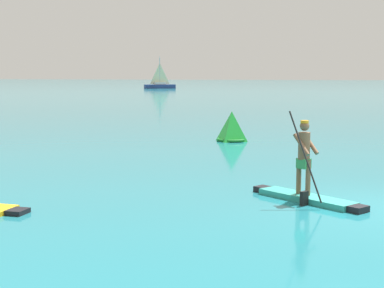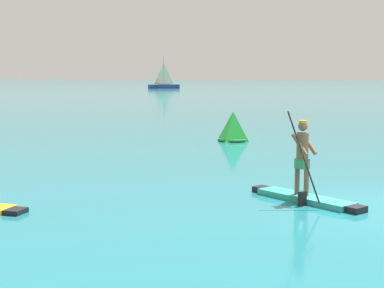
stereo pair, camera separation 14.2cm
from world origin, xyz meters
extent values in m
cube|color=black|center=(-7.32, -2.07, 0.05)|extent=(0.38, 0.44, 0.10)
cube|color=teal|center=(-1.69, 0.42, 0.07)|extent=(2.22, 1.90, 0.13)
cube|color=black|center=(-0.63, -0.40, 0.07)|extent=(0.48, 0.49, 0.13)
cube|color=black|center=(-2.75, 1.24, 0.07)|extent=(0.44, 0.45, 0.13)
cylinder|color=brown|center=(-1.67, 0.41, 0.53)|extent=(0.11, 0.11, 0.79)
cylinder|color=brown|center=(-1.88, 0.57, 0.53)|extent=(0.11, 0.11, 0.79)
cube|color=#338C4C|center=(-1.77, 0.49, 0.83)|extent=(0.34, 0.33, 0.22)
cylinder|color=brown|center=(-1.77, 0.49, 1.22)|extent=(0.26, 0.26, 0.60)
sphere|color=brown|center=(-1.77, 0.49, 1.66)|extent=(0.21, 0.21, 0.21)
cylinder|color=orange|center=(-1.77, 0.49, 1.75)|extent=(0.18, 0.18, 0.06)
cylinder|color=brown|center=(-1.64, 0.58, 1.26)|extent=(0.40, 0.36, 0.49)
cylinder|color=brown|center=(-1.83, 0.34, 1.26)|extent=(0.40, 0.36, 0.49)
cylinder|color=black|center=(-1.73, -0.03, 1.07)|extent=(0.76, 0.63, 1.88)
cube|color=black|center=(-1.73, -0.03, 0.15)|extent=(0.19, 0.21, 0.32)
pyramid|color=green|center=(-5.09, 11.44, 0.62)|extent=(1.26, 1.26, 1.23)
torus|color=#167226|center=(-5.09, 11.44, 0.06)|extent=(1.25, 1.25, 0.12)
cube|color=navy|center=(-30.58, 90.31, 0.35)|extent=(5.56, 3.91, 0.70)
cylinder|color=#B2B2B7|center=(-30.58, 90.31, 3.19)|extent=(0.12, 0.12, 4.99)
pyramid|color=beige|center=(-30.58, 90.31, 2.69)|extent=(2.35, 1.06, 3.79)
cube|color=silver|center=(-30.58, 90.31, 0.90)|extent=(2.23, 1.82, 0.42)
camera|label=1|loc=(-1.35, -12.55, 2.82)|focal=55.00mm
camera|label=2|loc=(-1.21, -12.52, 2.82)|focal=55.00mm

